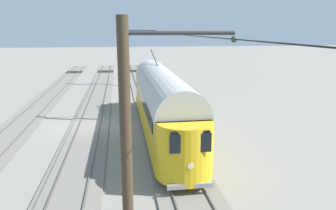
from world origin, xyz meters
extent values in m
plane|color=gray|center=(0.00, 0.00, 0.00)|extent=(220.00, 220.00, 0.00)
cube|color=slate|center=(-5.02, 0.00, 0.05)|extent=(2.80, 80.00, 0.10)
cube|color=#59544C|center=(-4.31, 0.00, 0.14)|extent=(0.07, 80.00, 0.08)
cube|color=#59544C|center=(-5.74, 0.00, 0.14)|extent=(0.07, 80.00, 0.08)
cube|color=#2D2316|center=(-5.02, -32.00, 0.11)|extent=(2.50, 0.24, 0.08)
cube|color=#2D2316|center=(-5.02, -31.35, 0.11)|extent=(2.50, 0.24, 0.08)
cube|color=#2D2316|center=(-5.02, -30.70, 0.11)|extent=(2.50, 0.24, 0.08)
cube|color=#2D2316|center=(-5.02, -30.05, 0.11)|extent=(2.50, 0.24, 0.08)
cube|color=#2D2316|center=(-5.02, -29.40, 0.11)|extent=(2.50, 0.24, 0.08)
cube|color=slate|center=(0.00, 0.00, 0.05)|extent=(2.80, 80.00, 0.10)
cube|color=#59544C|center=(0.72, 0.00, 0.14)|extent=(0.07, 80.00, 0.08)
cube|color=#59544C|center=(-0.72, 0.00, 0.14)|extent=(0.07, 80.00, 0.08)
cube|color=#2D2316|center=(0.00, -32.00, 0.11)|extent=(2.50, 0.24, 0.08)
cube|color=#2D2316|center=(0.00, -31.35, 0.11)|extent=(2.50, 0.24, 0.08)
cube|color=#2D2316|center=(0.00, -30.70, 0.11)|extent=(2.50, 0.24, 0.08)
cube|color=#2D2316|center=(0.00, -30.05, 0.11)|extent=(2.50, 0.24, 0.08)
cube|color=#2D2316|center=(0.00, -29.40, 0.11)|extent=(2.50, 0.24, 0.08)
cube|color=slate|center=(5.02, 0.00, 0.05)|extent=(2.80, 80.00, 0.10)
cube|color=#59544C|center=(5.74, 0.00, 0.14)|extent=(0.07, 80.00, 0.08)
cube|color=#59544C|center=(4.31, 0.00, 0.14)|extent=(0.07, 80.00, 0.08)
cube|color=#2D2316|center=(5.02, -32.00, 0.11)|extent=(2.50, 0.24, 0.08)
cube|color=#2D2316|center=(5.02, -31.35, 0.11)|extent=(2.50, 0.24, 0.08)
cube|color=#2D2316|center=(5.02, -30.70, 0.11)|extent=(2.50, 0.24, 0.08)
cube|color=#2D2316|center=(5.02, -30.05, 0.11)|extent=(2.50, 0.24, 0.08)
cube|color=#2D2316|center=(5.02, -29.40, 0.11)|extent=(2.50, 0.24, 0.08)
cube|color=gold|center=(-5.02, 2.24, 0.71)|extent=(2.65, 15.38, 0.55)
cube|color=gold|center=(-5.02, 2.24, 1.46)|extent=(2.55, 15.38, 0.95)
cube|color=gold|center=(-5.02, 2.24, 2.46)|extent=(2.55, 15.38, 1.05)
cylinder|color=#B7B7B2|center=(-5.02, 2.24, 2.98)|extent=(2.65, 15.07, 2.65)
cylinder|color=gold|center=(-5.02, 9.88, 1.70)|extent=(2.55, 2.55, 2.55)
cylinder|color=gold|center=(-5.02, -5.40, 1.70)|extent=(2.55, 2.55, 2.55)
cube|color=black|center=(-5.02, 11.02, 2.72)|extent=(1.63, 0.08, 0.36)
cube|color=black|center=(-5.02, 11.05, 2.41)|extent=(1.73, 0.06, 0.80)
cube|color=black|center=(-3.73, 2.24, 2.46)|extent=(0.04, 12.92, 0.80)
cube|color=black|center=(-6.32, 2.24, 2.46)|extent=(0.04, 12.92, 0.80)
cylinder|color=silver|center=(-5.02, 11.14, 1.46)|extent=(0.24, 0.06, 0.24)
cube|color=gray|center=(-5.02, 11.08, 0.53)|extent=(1.94, 0.12, 0.20)
cylinder|color=black|center=(-5.02, -2.44, 4.75)|extent=(0.07, 4.76, 0.96)
cylinder|color=black|center=(-4.31, 7.16, 0.56)|extent=(0.10, 0.76, 0.76)
cylinder|color=black|center=(-5.74, 7.16, 0.56)|extent=(0.10, 0.76, 0.76)
cylinder|color=black|center=(-4.31, -2.68, 0.56)|extent=(0.10, 0.76, 0.76)
cylinder|color=black|center=(-5.74, -2.68, 0.56)|extent=(0.10, 0.76, 0.76)
cylinder|color=#423323|center=(-2.39, -17.25, 3.60)|extent=(0.28, 0.28, 7.20)
cylinder|color=#2D2D2D|center=(-3.71, -17.25, 6.80)|extent=(2.64, 0.10, 0.10)
sphere|color=#334733|center=(-5.02, -17.25, 6.65)|extent=(0.16, 0.16, 0.16)
cylinder|color=#423323|center=(-2.39, -0.87, 3.60)|extent=(0.28, 0.28, 7.20)
cylinder|color=#2D2D2D|center=(-3.71, -0.87, 6.80)|extent=(2.64, 0.10, 0.10)
sphere|color=#334733|center=(-5.02, -0.87, 6.65)|extent=(0.16, 0.16, 0.16)
cylinder|color=#423323|center=(-2.39, 15.51, 3.60)|extent=(0.28, 0.28, 7.20)
cylinder|color=#2D2D2D|center=(-3.71, 15.51, 6.80)|extent=(2.64, 0.10, 0.10)
sphere|color=#334733|center=(-5.02, 15.51, 6.65)|extent=(0.16, 0.16, 0.16)
cylinder|color=black|center=(-5.02, 7.32, 6.65)|extent=(0.03, 53.14, 0.03)
cylinder|color=black|center=(-3.71, -17.25, 6.80)|extent=(2.64, 0.02, 0.02)
camera|label=1|loc=(-2.29, 23.00, 6.87)|focal=34.31mm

